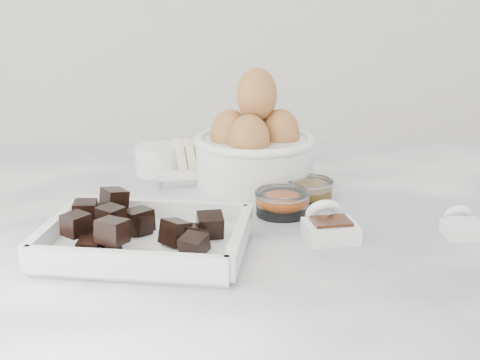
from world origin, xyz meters
name	(u,v)px	position (x,y,z in m)	size (l,w,h in m)	color
marble_slab	(225,229)	(0.00, 0.00, 0.92)	(1.20, 0.80, 0.04)	silver
chocolate_dish	(145,232)	(-0.09, -0.12, 0.96)	(0.25, 0.21, 0.06)	white
butter_plate	(195,163)	(-0.05, 0.19, 0.96)	(0.15, 0.15, 0.05)	white
sugar_ramekin	(159,158)	(-0.11, 0.20, 0.96)	(0.08, 0.08, 0.05)	white
egg_bowl	(255,147)	(0.04, 0.14, 1.00)	(0.18, 0.18, 0.18)	white
honey_bowl	(310,189)	(0.12, 0.07, 0.95)	(0.07, 0.07, 0.03)	white
zest_bowl	(282,201)	(0.08, 0.00, 0.96)	(0.08, 0.08, 0.03)	white
vanilla_spoon	(329,226)	(0.13, -0.08, 0.96)	(0.07, 0.08, 0.05)	white
salt_spoon	(462,225)	(0.29, -0.07, 0.95)	(0.05, 0.06, 0.04)	white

